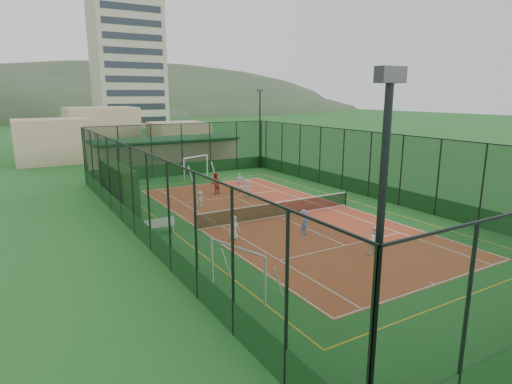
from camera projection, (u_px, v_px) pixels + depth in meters
ground at (278, 216)px, 27.79m from camera, size 300.00×300.00×0.00m
court_slab at (278, 216)px, 27.79m from camera, size 11.17×23.97×0.01m
tennis_net at (278, 208)px, 27.67m from camera, size 11.67×0.12×1.06m
perimeter_fence at (278, 179)px, 27.23m from camera, size 18.12×34.12×5.00m
floodlight_sw at (377, 277)px, 8.67m from camera, size 0.60×0.26×8.25m
floodlight_ne at (260, 129)px, 45.06m from camera, size 0.60×0.26×8.25m
clubhouse at (166, 153)px, 45.91m from camera, size 15.20×7.20×3.15m
apartment_tower at (128, 62)px, 99.23m from camera, size 15.00×12.00×30.00m
distant_hills at (49, 116)px, 153.75m from camera, size 200.00×60.00×24.00m
hedge_left at (119, 187)px, 29.61m from camera, size 1.03×6.84×2.99m
white_bench at (159, 226)px, 24.19m from camera, size 1.75×0.48×0.98m
futsal_goal_near at (237, 271)px, 16.76m from camera, size 3.17×1.72×1.96m
futsal_goal_far at (196, 167)px, 40.25m from camera, size 3.27×2.05×2.04m
child_near_left at (234, 228)px, 23.15m from camera, size 0.68×0.46×1.36m
child_near_mid at (305, 222)px, 23.93m from camera, size 0.64×0.59×1.47m
child_near_right at (375, 240)px, 21.03m from camera, size 0.73×0.58×1.44m
child_far_left at (200, 199)px, 29.72m from camera, size 0.89×0.81×1.20m
child_far_right at (239, 182)px, 35.16m from camera, size 0.90×0.63×1.42m
child_far_back at (247, 188)px, 32.78m from camera, size 1.33×0.60×1.38m
coach at (215, 183)px, 33.75m from camera, size 1.00×0.89×1.71m
tennis_balls at (278, 211)px, 28.87m from camera, size 5.88×1.09×0.07m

